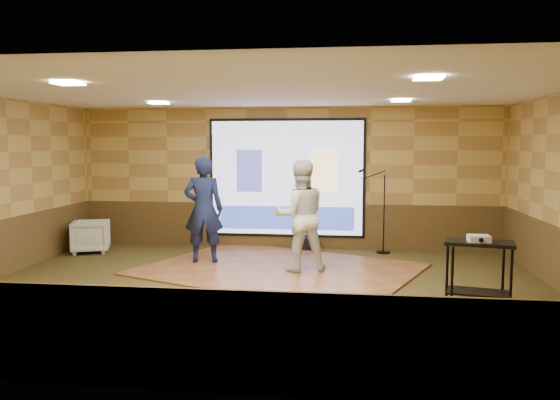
# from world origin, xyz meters

# --- Properties ---
(ground) EXTENTS (9.00, 9.00, 0.00)m
(ground) POSITION_xyz_m (0.00, 0.00, 0.00)
(ground) COLOR #283618
(ground) RESTS_ON ground
(room_shell) EXTENTS (9.04, 7.04, 3.02)m
(room_shell) POSITION_xyz_m (0.00, 0.00, 2.09)
(room_shell) COLOR tan
(room_shell) RESTS_ON ground
(wainscot_back) EXTENTS (9.00, 0.04, 0.95)m
(wainscot_back) POSITION_xyz_m (0.00, 3.48, 0.47)
(wainscot_back) COLOR #453317
(wainscot_back) RESTS_ON ground
(wainscot_front) EXTENTS (9.00, 0.04, 0.95)m
(wainscot_front) POSITION_xyz_m (0.00, -3.48, 0.47)
(wainscot_front) COLOR #453317
(wainscot_front) RESTS_ON ground
(projector_screen) EXTENTS (3.32, 0.06, 2.52)m
(projector_screen) POSITION_xyz_m (0.00, 3.44, 1.47)
(projector_screen) COLOR black
(projector_screen) RESTS_ON room_shell
(downlight_nw) EXTENTS (0.32, 0.32, 0.02)m
(downlight_nw) POSITION_xyz_m (-2.20, 1.80, 2.97)
(downlight_nw) COLOR #FAEBBB
(downlight_nw) RESTS_ON room_shell
(downlight_ne) EXTENTS (0.32, 0.32, 0.02)m
(downlight_ne) POSITION_xyz_m (2.20, 1.80, 2.97)
(downlight_ne) COLOR #FAEBBB
(downlight_ne) RESTS_ON room_shell
(downlight_sw) EXTENTS (0.32, 0.32, 0.02)m
(downlight_sw) POSITION_xyz_m (-2.20, -1.50, 2.97)
(downlight_sw) COLOR #FAEBBB
(downlight_sw) RESTS_ON room_shell
(downlight_se) EXTENTS (0.32, 0.32, 0.02)m
(downlight_se) POSITION_xyz_m (2.20, -1.50, 2.97)
(downlight_se) COLOR #FAEBBB
(downlight_se) RESTS_ON room_shell
(dance_floor) EXTENTS (5.48, 4.89, 0.03)m
(dance_floor) POSITION_xyz_m (0.10, 1.33, 0.02)
(dance_floor) COLOR #925A35
(dance_floor) RESTS_ON ground
(player_left) EXTENTS (0.78, 0.57, 1.97)m
(player_left) POSITION_xyz_m (-1.35, 1.70, 1.02)
(player_left) COLOR #151D43
(player_left) RESTS_ON dance_floor
(player_right) EXTENTS (1.10, 0.97, 1.92)m
(player_right) POSITION_xyz_m (0.48, 1.22, 0.99)
(player_right) COLOR silver
(player_right) RESTS_ON dance_floor
(av_table) EXTENTS (0.88, 0.46, 0.93)m
(av_table) POSITION_xyz_m (3.04, -0.61, 0.64)
(av_table) COLOR black
(av_table) RESTS_ON ground
(projector) EXTENTS (0.27, 0.23, 0.09)m
(projector) POSITION_xyz_m (3.02, -0.67, 0.97)
(projector) COLOR silver
(projector) RESTS_ON av_table
(mic_stand) EXTENTS (0.67, 0.28, 1.72)m
(mic_stand) POSITION_xyz_m (1.97, 3.12, 0.49)
(mic_stand) COLOR black
(mic_stand) RESTS_ON ground
(banquet_chair) EXTENTS (0.92, 0.91, 0.66)m
(banquet_chair) POSITION_xyz_m (-3.92, 2.43, 0.33)
(banquet_chair) COLOR gray
(banquet_chair) RESTS_ON ground
(duffel_bag) EXTENTS (0.50, 0.41, 0.27)m
(duffel_bag) POSITION_xyz_m (0.45, 3.20, 0.13)
(duffel_bag) COLOR black
(duffel_bag) RESTS_ON ground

